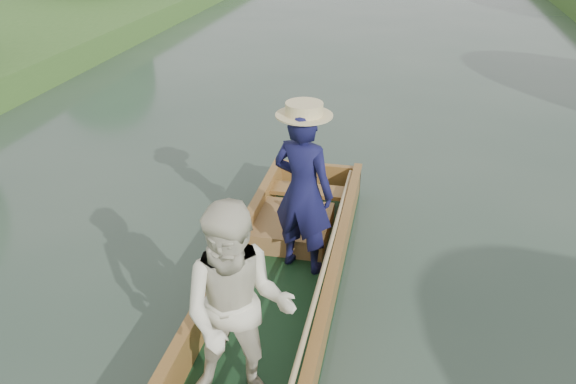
# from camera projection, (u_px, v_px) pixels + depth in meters

# --- Properties ---
(ground) EXTENTS (120.00, 120.00, 0.00)m
(ground) POSITION_uv_depth(u_px,v_px,m) (275.00, 311.00, 5.25)
(ground) COLOR #283D30
(ground) RESTS_ON ground
(punt) EXTENTS (1.12, 5.00, 1.80)m
(punt) POSITION_uv_depth(u_px,v_px,m) (272.00, 270.00, 4.81)
(punt) COLOR black
(punt) RESTS_ON ground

